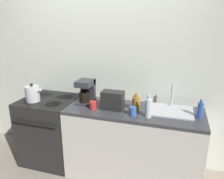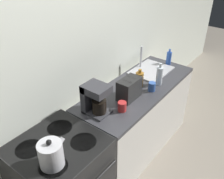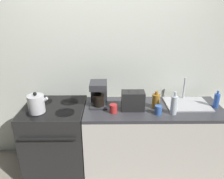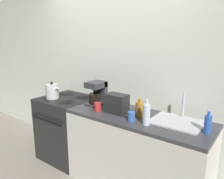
{
  "view_description": "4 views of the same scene",
  "coord_description": "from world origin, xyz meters",
  "px_view_note": "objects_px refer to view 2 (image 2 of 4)",
  "views": [
    {
      "loc": [
        1.01,
        -2.0,
        1.87
      ],
      "look_at": [
        0.27,
        0.4,
        1.08
      ],
      "focal_mm": 35.0,
      "sensor_mm": 36.0,
      "label": 1
    },
    {
      "loc": [
        -1.46,
        -0.89,
        2.31
      ],
      "look_at": [
        0.14,
        0.34,
        1.05
      ],
      "focal_mm": 40.0,
      "sensor_mm": 36.0,
      "label": 2
    },
    {
      "loc": [
        0.06,
        -1.93,
        2.01
      ],
      "look_at": [
        0.09,
        0.35,
        1.09
      ],
      "focal_mm": 35.0,
      "sensor_mm": 36.0,
      "label": 3
    },
    {
      "loc": [
        1.66,
        -1.63,
        1.72
      ],
      "look_at": [
        0.18,
        0.35,
        1.12
      ],
      "focal_mm": 35.0,
      "sensor_mm": 36.0,
      "label": 4
    }
  ],
  "objects_px": {
    "kettle": "(51,154)",
    "coffee_maker": "(95,98)",
    "bottle_clear": "(159,76)",
    "cup_blue": "(152,87)",
    "toaster": "(129,89)",
    "bottle_blue": "(169,58)",
    "cup_red": "(122,106)",
    "bottle_amber": "(139,79)"
  },
  "relations": [
    {
      "from": "kettle",
      "to": "coffee_maker",
      "type": "bearing_deg",
      "value": 14.41
    },
    {
      "from": "bottle_clear",
      "to": "cup_blue",
      "type": "relative_size",
      "value": 2.62
    },
    {
      "from": "coffee_maker",
      "to": "toaster",
      "type": "bearing_deg",
      "value": -17.29
    },
    {
      "from": "kettle",
      "to": "bottle_blue",
      "type": "relative_size",
      "value": 1.16
    },
    {
      "from": "bottle_clear",
      "to": "cup_red",
      "type": "relative_size",
      "value": 2.72
    },
    {
      "from": "bottle_blue",
      "to": "toaster",
      "type": "bearing_deg",
      "value": -177.58
    },
    {
      "from": "bottle_clear",
      "to": "cup_red",
      "type": "height_order",
      "value": "bottle_clear"
    },
    {
      "from": "bottle_clear",
      "to": "cup_blue",
      "type": "xyz_separation_m",
      "value": [
        -0.16,
        -0.01,
        -0.06
      ]
    },
    {
      "from": "bottle_amber",
      "to": "bottle_clear",
      "type": "bearing_deg",
      "value": -43.38
    },
    {
      "from": "bottle_blue",
      "to": "cup_blue",
      "type": "distance_m",
      "value": 0.71
    },
    {
      "from": "kettle",
      "to": "bottle_amber",
      "type": "bearing_deg",
      "value": 4.23
    },
    {
      "from": "kettle",
      "to": "bottle_clear",
      "type": "bearing_deg",
      "value": -2.14
    },
    {
      "from": "bottle_blue",
      "to": "cup_blue",
      "type": "bearing_deg",
      "value": -167.42
    },
    {
      "from": "bottle_amber",
      "to": "coffee_maker",
      "type": "bearing_deg",
      "value": 173.51
    },
    {
      "from": "kettle",
      "to": "bottle_amber",
      "type": "relative_size",
      "value": 1.19
    },
    {
      "from": "bottle_amber",
      "to": "cup_red",
      "type": "relative_size",
      "value": 2.12
    },
    {
      "from": "toaster",
      "to": "bottle_blue",
      "type": "bearing_deg",
      "value": 2.42
    },
    {
      "from": "coffee_maker",
      "to": "cup_blue",
      "type": "relative_size",
      "value": 2.97
    },
    {
      "from": "toaster",
      "to": "cup_blue",
      "type": "distance_m",
      "value": 0.29
    },
    {
      "from": "coffee_maker",
      "to": "bottle_blue",
      "type": "xyz_separation_m",
      "value": [
        1.33,
        -0.08,
        -0.07
      ]
    },
    {
      "from": "coffee_maker",
      "to": "bottle_clear",
      "type": "distance_m",
      "value": 0.84
    },
    {
      "from": "cup_red",
      "to": "cup_blue",
      "type": "bearing_deg",
      "value": -5.1
    },
    {
      "from": "cup_red",
      "to": "cup_blue",
      "type": "distance_m",
      "value": 0.48
    },
    {
      "from": "coffee_maker",
      "to": "bottle_blue",
      "type": "relative_size",
      "value": 1.42
    },
    {
      "from": "coffee_maker",
      "to": "bottle_amber",
      "type": "distance_m",
      "value": 0.66
    },
    {
      "from": "kettle",
      "to": "toaster",
      "type": "xyz_separation_m",
      "value": [
        1.05,
        0.05,
        0.01
      ]
    },
    {
      "from": "toaster",
      "to": "cup_red",
      "type": "distance_m",
      "value": 0.24
    },
    {
      "from": "bottle_blue",
      "to": "bottle_amber",
      "type": "relative_size",
      "value": 1.02
    },
    {
      "from": "kettle",
      "to": "cup_blue",
      "type": "xyz_separation_m",
      "value": [
        1.31,
        -0.06,
        -0.05
      ]
    },
    {
      "from": "bottle_blue",
      "to": "bottle_amber",
      "type": "distance_m",
      "value": 0.68
    },
    {
      "from": "coffee_maker",
      "to": "bottle_clear",
      "type": "height_order",
      "value": "coffee_maker"
    },
    {
      "from": "cup_blue",
      "to": "bottle_blue",
      "type": "bearing_deg",
      "value": 12.58
    },
    {
      "from": "toaster",
      "to": "bottle_clear",
      "type": "relative_size",
      "value": 0.99
    },
    {
      "from": "toaster",
      "to": "bottle_amber",
      "type": "distance_m",
      "value": 0.27
    },
    {
      "from": "bottle_blue",
      "to": "cup_blue",
      "type": "height_order",
      "value": "bottle_blue"
    },
    {
      "from": "bottle_amber",
      "to": "cup_blue",
      "type": "xyz_separation_m",
      "value": [
        -0.0,
        -0.16,
        -0.03
      ]
    },
    {
      "from": "toaster",
      "to": "cup_red",
      "type": "xyz_separation_m",
      "value": [
        -0.22,
        -0.07,
        -0.06
      ]
    },
    {
      "from": "coffee_maker",
      "to": "cup_red",
      "type": "relative_size",
      "value": 3.09
    },
    {
      "from": "bottle_clear",
      "to": "bottle_amber",
      "type": "xyz_separation_m",
      "value": [
        -0.16,
        0.15,
        -0.02
      ]
    },
    {
      "from": "toaster",
      "to": "cup_blue",
      "type": "height_order",
      "value": "toaster"
    },
    {
      "from": "kettle",
      "to": "bottle_clear",
      "type": "height_order",
      "value": "bottle_clear"
    },
    {
      "from": "kettle",
      "to": "cup_red",
      "type": "xyz_separation_m",
      "value": [
        0.83,
        -0.02,
        -0.05
      ]
    }
  ]
}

